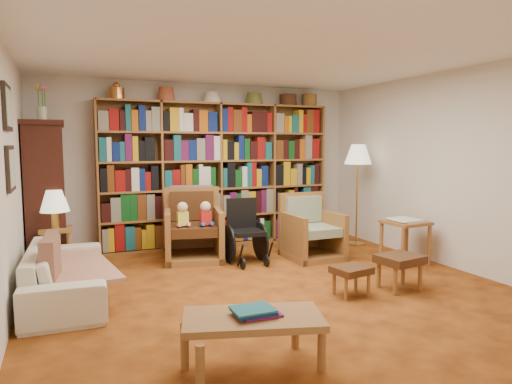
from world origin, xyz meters
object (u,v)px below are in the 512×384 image
armchair_leather (191,229)px  side_table_papers (405,228)px  side_table_lamp (56,240)px  footstool_b (400,261)px  wheelchair (245,233)px  footstool_a (351,272)px  floor_lamp (358,158)px  coffee_table (253,323)px  armchair_sage (309,233)px  sofa (66,273)px

armchair_leather → side_table_papers: armchair_leather is taller
side_table_lamp → footstool_b: size_ratio=1.10×
armchair_leather → wheelchair: 0.77m
footstool_a → footstool_b: size_ratio=0.82×
side_table_lamp → footstool_a: bearing=-37.4°
side_table_lamp → footstool_b: 4.06m
side_table_papers → footstool_a: bearing=-150.0°
side_table_lamp → footstool_a: (2.82, -2.16, -0.15)m
floor_lamp → coffee_table: size_ratio=1.48×
armchair_leather → coffee_table: bearing=-97.6°
side_table_lamp → armchair_sage: (3.25, -0.52, -0.06)m
armchair_sage → wheelchair: bearing=174.9°
floor_lamp → side_table_papers: (-0.08, -1.19, -0.88)m
sofa → floor_lamp: floor_lamp is taller
sofa → footstool_a: 2.92m
side_table_papers → footstool_a: size_ratio=1.45×
armchair_leather → armchair_sage: size_ratio=1.12×
sofa → armchair_leather: bearing=-52.3°
footstool_b → wheelchair: bearing=122.4°
side_table_papers → footstool_b: size_ratio=1.20×
armchair_sage → footstool_b: size_ratio=1.76×
side_table_papers → side_table_lamp: bearing=162.3°
floor_lamp → footstool_b: bearing=-113.4°
coffee_table → floor_lamp: bearing=45.3°
side_table_lamp → armchair_sage: armchair_sage is taller
armchair_sage → footstool_a: size_ratio=2.14×
armchair_leather → armchair_sage: armchair_leather is taller
side_table_papers → sofa: bearing=176.5°
armchair_sage → coffee_table: size_ratio=0.83×
wheelchair → footstool_b: size_ratio=1.70×
coffee_table → armchair_sage: bearing=53.8°
wheelchair → coffee_table: bearing=-110.5°
armchair_leather → footstool_b: (1.71, -2.23, -0.09)m
armchair_sage → coffee_table: (-1.97, -2.69, 0.01)m
wheelchair → footstool_a: wheelchair is taller
footstool_a → footstool_b: footstool_b is taller
wheelchair → coffee_table: wheelchair is taller
wheelchair → coffee_table: (-1.04, -2.77, -0.04)m
side_table_lamp → floor_lamp: 4.41m
footstool_a → coffee_table: bearing=-145.7°
wheelchair → coffee_table: size_ratio=0.80×
side_table_papers → coffee_table: side_table_papers is taller
armchair_leather → footstool_b: 2.81m
side_table_lamp → side_table_papers: 4.43m
wheelchair → sofa: bearing=-163.5°
armchair_sage → side_table_papers: bearing=-40.2°
side_table_lamp → armchair_sage: bearing=-9.1°
armchair_leather → coffee_table: 3.28m
floor_lamp → footstool_a: (-1.48, -2.00, -1.10)m
armchair_leather → floor_lamp: (2.59, -0.20, 0.95)m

